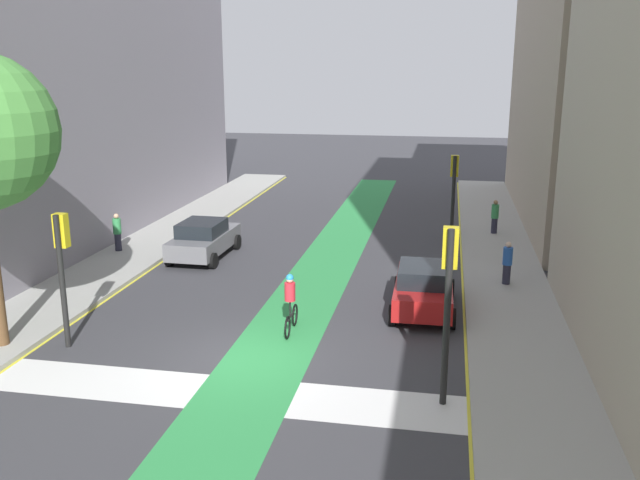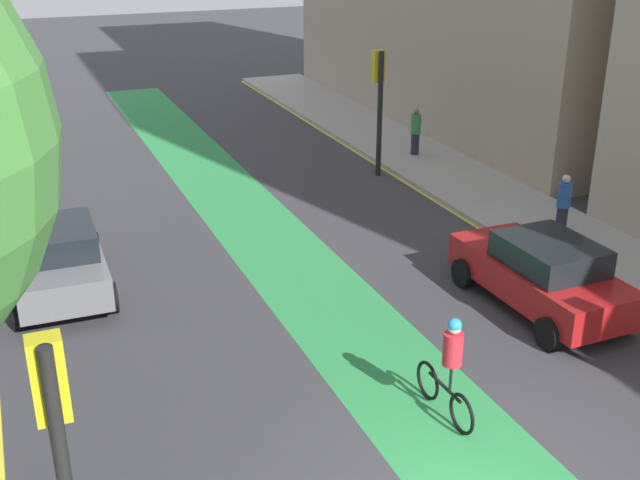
# 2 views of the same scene
# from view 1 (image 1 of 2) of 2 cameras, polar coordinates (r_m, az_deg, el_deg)

# --- Properties ---
(ground_plane) EXTENTS (120.00, 120.00, 0.00)m
(ground_plane) POSITION_cam_1_polar(r_m,az_deg,el_deg) (18.89, -6.42, -9.88)
(ground_plane) COLOR #38383D
(bike_lane_paint) EXTENTS (2.40, 60.00, 0.01)m
(bike_lane_paint) POSITION_cam_1_polar(r_m,az_deg,el_deg) (18.72, -4.56, -10.04)
(bike_lane_paint) COLOR #2D8C47
(bike_lane_paint) RESTS_ON ground_plane
(crosswalk_band) EXTENTS (12.00, 1.80, 0.01)m
(crosswalk_band) POSITION_cam_1_polar(r_m,az_deg,el_deg) (17.18, -8.40, -12.54)
(crosswalk_band) COLOR silver
(crosswalk_band) RESTS_ON ground_plane
(curb_stripe_left) EXTENTS (0.16, 60.00, 0.01)m
(curb_stripe_left) POSITION_cam_1_polar(r_m,az_deg,el_deg) (21.33, -22.18, -7.96)
(curb_stripe_left) COLOR yellow
(curb_stripe_left) RESTS_ON ground_plane
(sidewalk_right) EXTENTS (3.00, 60.00, 0.15)m
(sidewalk_right) POSITION_cam_1_polar(r_m,az_deg,el_deg) (18.27, 17.16, -11.09)
(sidewalk_right) COLOR #9E9E99
(sidewalk_right) RESTS_ON ground_plane
(curb_stripe_right) EXTENTS (0.16, 60.00, 0.01)m
(curb_stripe_right) POSITION_cam_1_polar(r_m,az_deg,el_deg) (18.17, 12.36, -11.15)
(curb_stripe_right) COLOR yellow
(curb_stripe_right) RESTS_ON ground_plane
(traffic_signal_near_right) EXTENTS (0.35, 0.52, 4.24)m
(traffic_signal_near_right) POSITION_cam_1_polar(r_m,az_deg,el_deg) (15.74, 10.74, -3.49)
(traffic_signal_near_right) COLOR black
(traffic_signal_near_right) RESTS_ON ground_plane
(traffic_signal_near_left) EXTENTS (0.35, 0.52, 3.82)m
(traffic_signal_near_left) POSITION_cam_1_polar(r_m,az_deg,el_deg) (20.06, -20.82, -1.11)
(traffic_signal_near_left) COLOR black
(traffic_signal_near_left) RESTS_ON ground_plane
(traffic_signal_far_right) EXTENTS (0.35, 0.52, 3.85)m
(traffic_signal_far_right) POSITION_cam_1_polar(r_m,az_deg,el_deg) (31.00, 11.16, 4.88)
(traffic_signal_far_right) COLOR black
(traffic_signal_far_right) RESTS_ON ground_plane
(car_grey_left_far) EXTENTS (2.08, 4.23, 1.57)m
(car_grey_left_far) POSITION_cam_1_polar(r_m,az_deg,el_deg) (28.38, -9.73, 0.10)
(car_grey_left_far) COLOR slate
(car_grey_left_far) RESTS_ON ground_plane
(car_red_right_far) EXTENTS (2.07, 4.23, 1.57)m
(car_red_right_far) POSITION_cam_1_polar(r_m,az_deg,el_deg) (22.21, 8.69, -3.94)
(car_red_right_far) COLOR #A51919
(car_red_right_far) RESTS_ON ground_plane
(cyclist_in_lane) EXTENTS (0.32, 1.73, 1.86)m
(cyclist_in_lane) POSITION_cam_1_polar(r_m,az_deg,el_deg) (20.15, -2.49, -5.22)
(cyclist_in_lane) COLOR black
(cyclist_in_lane) RESTS_ON ground_plane
(pedestrian_sidewalk_right_a) EXTENTS (0.34, 0.34, 1.56)m
(pedestrian_sidewalk_right_a) POSITION_cam_1_polar(r_m,az_deg,el_deg) (32.46, 14.44, 1.92)
(pedestrian_sidewalk_right_a) COLOR #262638
(pedestrian_sidewalk_right_a) RESTS_ON sidewalk_right
(pedestrian_sidewalk_left_a) EXTENTS (0.34, 0.34, 1.59)m
(pedestrian_sidewalk_left_a) POSITION_cam_1_polar(r_m,az_deg,el_deg) (29.72, -16.63, 0.65)
(pedestrian_sidewalk_left_a) COLOR #262638
(pedestrian_sidewalk_left_a) RESTS_ON sidewalk_left
(pedestrian_sidewalk_right_b) EXTENTS (0.34, 0.34, 1.55)m
(pedestrian_sidewalk_right_b) POSITION_cam_1_polar(r_m,az_deg,el_deg) (25.06, 15.43, -1.85)
(pedestrian_sidewalk_right_b) COLOR #262638
(pedestrian_sidewalk_right_b) RESTS_ON sidewalk_right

